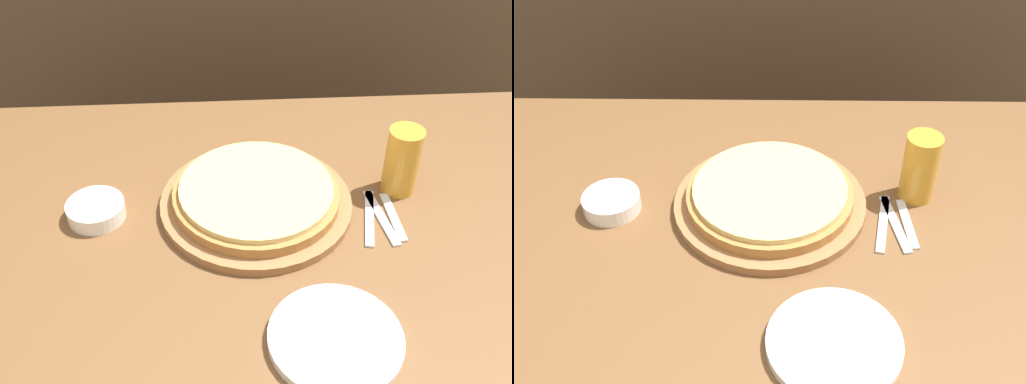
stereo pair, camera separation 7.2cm
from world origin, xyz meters
The scene contains 8 objects.
dining_table centered at (0.00, 0.00, 0.38)m, with size 1.59×0.97×0.76m.
pizza_on_board centered at (-0.03, 0.05, 0.78)m, with size 0.40×0.40×0.06m.
beer_glass centered at (0.29, 0.09, 0.84)m, with size 0.07×0.07×0.15m.
dinner_plate centered at (0.08, -0.30, 0.77)m, with size 0.23×0.23×0.02m.
side_bowl centered at (-0.36, 0.04, 0.77)m, with size 0.12×0.12×0.04m.
fork centered at (0.21, 0.00, 0.76)m, with size 0.05×0.17×0.00m.
dinner_knife centered at (0.23, 0.00, 0.76)m, with size 0.05×0.17×0.00m.
spoon centered at (0.26, 0.00, 0.76)m, with size 0.03×0.15×0.00m.
Camera 1 is at (-0.08, -0.90, 1.60)m, focal length 42.00 mm.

